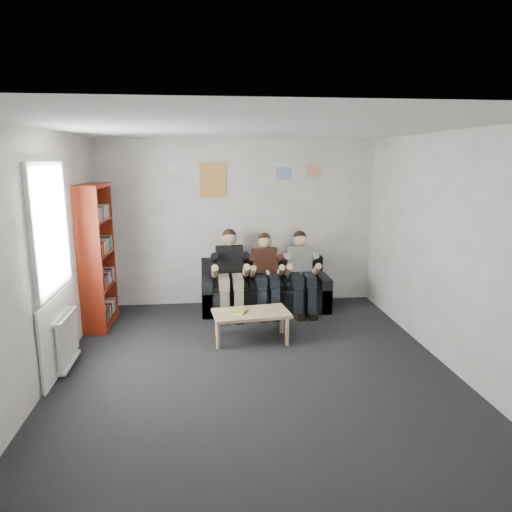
{
  "coord_description": "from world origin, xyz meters",
  "views": [
    {
      "loc": [
        -0.53,
        -4.93,
        2.39
      ],
      "look_at": [
        0.16,
        1.3,
        1.05
      ],
      "focal_mm": 32.0,
      "sensor_mm": 36.0,
      "label": 1
    }
  ],
  "objects_px": {
    "person_middle": "(266,274)",
    "person_right": "(301,273)",
    "sofa": "(264,291)",
    "person_left": "(230,273)",
    "coffee_table": "(251,315)",
    "bookshelf": "(98,256)"
  },
  "relations": [
    {
      "from": "person_middle",
      "to": "person_right",
      "type": "xyz_separation_m",
      "value": [
        0.56,
        -0.0,
        0.01
      ]
    },
    {
      "from": "coffee_table",
      "to": "person_right",
      "type": "bearing_deg",
      "value": 51.23
    },
    {
      "from": "coffee_table",
      "to": "person_left",
      "type": "relative_size",
      "value": 0.76
    },
    {
      "from": "bookshelf",
      "to": "person_middle",
      "type": "bearing_deg",
      "value": 8.24
    },
    {
      "from": "sofa",
      "to": "coffee_table",
      "type": "xyz_separation_m",
      "value": [
        -0.35,
        -1.33,
        0.07
      ]
    },
    {
      "from": "bookshelf",
      "to": "person_middle",
      "type": "relative_size",
      "value": 1.64
    },
    {
      "from": "coffee_table",
      "to": "person_left",
      "type": "bearing_deg",
      "value": 100.47
    },
    {
      "from": "person_left",
      "to": "person_middle",
      "type": "distance_m",
      "value": 0.56
    },
    {
      "from": "person_right",
      "to": "person_left",
      "type": "bearing_deg",
      "value": -178.11
    },
    {
      "from": "bookshelf",
      "to": "person_right",
      "type": "distance_m",
      "value": 3.06
    },
    {
      "from": "sofa",
      "to": "person_middle",
      "type": "bearing_deg",
      "value": -90.0
    },
    {
      "from": "person_right",
      "to": "coffee_table",
      "type": "bearing_deg",
      "value": -127.01
    },
    {
      "from": "sofa",
      "to": "person_right",
      "type": "xyz_separation_m",
      "value": [
        0.56,
        -0.19,
        0.34
      ]
    },
    {
      "from": "sofa",
      "to": "person_left",
      "type": "height_order",
      "value": "person_left"
    },
    {
      "from": "bookshelf",
      "to": "person_right",
      "type": "bearing_deg",
      "value": 6.97
    },
    {
      "from": "coffee_table",
      "to": "person_right",
      "type": "relative_size",
      "value": 0.79
    },
    {
      "from": "bookshelf",
      "to": "coffee_table",
      "type": "height_order",
      "value": "bookshelf"
    },
    {
      "from": "bookshelf",
      "to": "person_left",
      "type": "xyz_separation_m",
      "value": [
        1.9,
        0.29,
        -0.38
      ]
    },
    {
      "from": "person_middle",
      "to": "person_right",
      "type": "relative_size",
      "value": 0.98
    },
    {
      "from": "person_left",
      "to": "person_middle",
      "type": "height_order",
      "value": "person_left"
    },
    {
      "from": "sofa",
      "to": "person_right",
      "type": "relative_size",
      "value": 1.59
    },
    {
      "from": "person_middle",
      "to": "person_right",
      "type": "distance_m",
      "value": 0.56
    }
  ]
}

